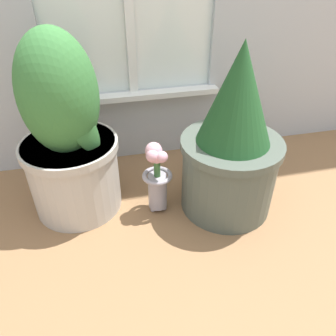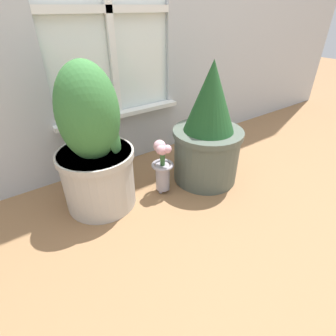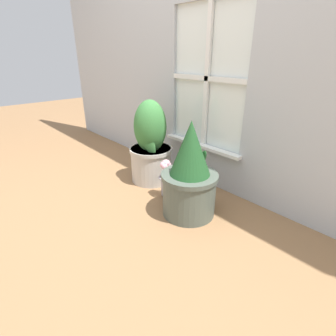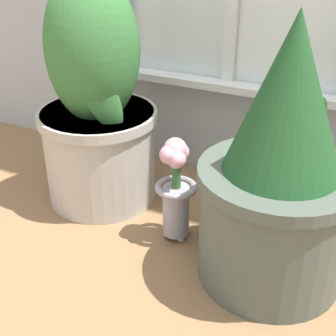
{
  "view_description": "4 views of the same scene",
  "coord_description": "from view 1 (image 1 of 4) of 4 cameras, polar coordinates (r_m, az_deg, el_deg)",
  "views": [
    {
      "loc": [
        -0.17,
        -0.78,
        0.9
      ],
      "look_at": [
        0.06,
        0.18,
        0.2
      ],
      "focal_mm": 35.0,
      "sensor_mm": 36.0,
      "label": 1
    },
    {
      "loc": [
        -0.63,
        -0.75,
        0.86
      ],
      "look_at": [
        0.04,
        0.18,
        0.15
      ],
      "focal_mm": 28.0,
      "sensor_mm": 36.0,
      "label": 2
    },
    {
      "loc": [
        1.34,
        -0.97,
        1.03
      ],
      "look_at": [
        0.04,
        0.2,
        0.25
      ],
      "focal_mm": 28.0,
      "sensor_mm": 36.0,
      "label": 3
    },
    {
      "loc": [
        0.46,
        -0.78,
        0.81
      ],
      "look_at": [
        -0.02,
        0.23,
        0.2
      ],
      "focal_mm": 50.0,
      "sensor_mm": 36.0,
      "label": 4
    }
  ],
  "objects": [
    {
      "name": "ground_plane",
      "position": [
        1.2,
        -0.63,
        -13.26
      ],
      "size": [
        10.0,
        10.0,
        0.0
      ],
      "primitive_type": "plane",
      "color": "olive"
    },
    {
      "name": "potted_plant_left",
      "position": [
        1.23,
        -17.04,
        4.67
      ],
      "size": [
        0.36,
        0.36,
        0.69
      ],
      "color": "#B7B2A8",
      "rests_on": "ground_plane"
    },
    {
      "name": "potted_plant_right",
      "position": [
        1.21,
        11.05,
        3.92
      ],
      "size": [
        0.38,
        0.38,
        0.65
      ],
      "color": "#4C564C",
      "rests_on": "ground_plane"
    },
    {
      "name": "flower_vase",
      "position": [
        1.23,
        -1.98,
        -1.12
      ],
      "size": [
        0.11,
        0.11,
        0.3
      ],
      "color": "#99939E",
      "rests_on": "ground_plane"
    }
  ]
}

